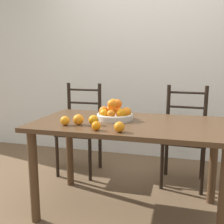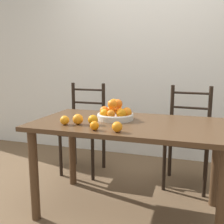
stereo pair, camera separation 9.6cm
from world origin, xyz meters
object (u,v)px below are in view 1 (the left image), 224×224
(orange_loose_0, at_px, (65,121))
(chair_right, at_px, (184,138))
(orange_loose_1, at_px, (94,120))
(orange_loose_3, at_px, (96,126))
(orange_loose_4, at_px, (78,120))
(orange_loose_2, at_px, (119,127))
(chair_left, at_px, (80,131))
(fruit_bowl, at_px, (115,113))

(orange_loose_0, relative_size, chair_right, 0.07)
(orange_loose_1, distance_m, orange_loose_3, 0.17)
(orange_loose_0, xyz_separation_m, chair_right, (0.88, 0.93, -0.33))
(orange_loose_4, xyz_separation_m, chair_right, (0.79, 0.89, -0.34))
(orange_loose_1, height_order, orange_loose_3, orange_loose_1)
(orange_loose_2, height_order, chair_left, chair_left)
(orange_loose_0, relative_size, orange_loose_1, 0.92)
(orange_loose_3, bearing_deg, fruit_bowl, 85.02)
(orange_loose_2, bearing_deg, chair_left, 124.65)
(orange_loose_3, xyz_separation_m, chair_left, (-0.54, 1.02, -0.33))
(fruit_bowl, height_order, orange_loose_3, fruit_bowl)
(orange_loose_4, bearing_deg, fruit_bowl, 49.88)
(fruit_bowl, relative_size, chair_left, 0.30)
(orange_loose_1, relative_size, orange_loose_3, 1.18)
(orange_loose_3, distance_m, orange_loose_4, 0.22)
(fruit_bowl, relative_size, orange_loose_3, 4.68)
(chair_left, height_order, chair_right, same)
(orange_loose_3, distance_m, chair_right, 1.23)
(orange_loose_3, bearing_deg, orange_loose_1, 115.59)
(chair_right, bearing_deg, orange_loose_0, -130.06)
(chair_right, bearing_deg, fruit_bowl, -128.76)
(orange_loose_0, xyz_separation_m, orange_loose_4, (0.09, 0.04, 0.01))
(orange_loose_0, bearing_deg, chair_right, 46.55)
(orange_loose_1, relative_size, chair_left, 0.08)
(orange_loose_2, height_order, orange_loose_4, orange_loose_4)
(orange_loose_1, bearing_deg, chair_left, 118.25)
(orange_loose_2, bearing_deg, chair_right, 66.62)
(fruit_bowl, height_order, chair_left, chair_left)
(orange_loose_3, height_order, chair_right, chair_right)
(orange_loose_0, height_order, orange_loose_2, orange_loose_2)
(orange_loose_4, bearing_deg, orange_loose_2, -19.75)
(orange_loose_2, bearing_deg, fruit_bowl, 108.99)
(orange_loose_1, bearing_deg, orange_loose_3, -64.41)
(chair_right, bearing_deg, chair_left, -176.62)
(fruit_bowl, bearing_deg, chair_right, 47.85)
(chair_right, bearing_deg, orange_loose_4, -128.19)
(fruit_bowl, height_order, orange_loose_1, fruit_bowl)
(orange_loose_1, distance_m, chair_left, 1.04)
(fruit_bowl, xyz_separation_m, orange_loose_2, (0.13, -0.39, -0.02))
(fruit_bowl, distance_m, chair_left, 0.92)
(orange_loose_4, relative_size, chair_left, 0.08)
(orange_loose_0, xyz_separation_m, chair_left, (-0.26, 0.93, -0.33))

